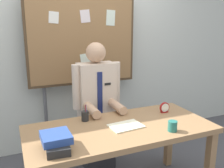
# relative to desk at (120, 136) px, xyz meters

# --- Properties ---
(back_wall) EXTENTS (6.40, 0.08, 2.70)m
(back_wall) POSITION_rel_desk_xyz_m (0.00, 1.32, 0.69)
(back_wall) COLOR silver
(back_wall) RESTS_ON ground_plane
(desk) EXTENTS (1.68, 0.76, 0.75)m
(desk) POSITION_rel_desk_xyz_m (0.00, 0.00, 0.00)
(desk) COLOR #9E754C
(desk) RESTS_ON ground_plane
(person) EXTENTS (0.55, 0.56, 1.45)m
(person) POSITION_rel_desk_xyz_m (0.00, 0.63, 0.02)
(person) COLOR #2D2D33
(person) RESTS_ON ground_plane
(bulletin_board) EXTENTS (1.37, 0.09, 2.02)m
(bulletin_board) POSITION_rel_desk_xyz_m (0.00, 1.11, 0.78)
(bulletin_board) COLOR #4C3823
(bulletin_board) RESTS_ON ground_plane
(book_stack) EXTENTS (0.21, 0.29, 0.12)m
(book_stack) POSITION_rel_desk_xyz_m (-0.60, -0.18, 0.15)
(book_stack) COLOR #262626
(book_stack) RESTS_ON desk
(open_notebook) EXTENTS (0.31, 0.22, 0.01)m
(open_notebook) POSITION_rel_desk_xyz_m (0.05, -0.02, 0.10)
(open_notebook) COLOR #F4EFCC
(open_notebook) RESTS_ON desk
(desk_clock) EXTENTS (0.11, 0.04, 0.11)m
(desk_clock) POSITION_rel_desk_xyz_m (0.57, 0.15, 0.14)
(desk_clock) COLOR maroon
(desk_clock) RESTS_ON desk
(coffee_mug) EXTENTS (0.08, 0.08, 0.09)m
(coffee_mug) POSITION_rel_desk_xyz_m (0.37, -0.26, 0.14)
(coffee_mug) COLOR #267266
(coffee_mug) RESTS_ON desk
(pen_holder) EXTENTS (0.07, 0.07, 0.16)m
(pen_holder) POSITION_rel_desk_xyz_m (-0.25, 0.26, 0.14)
(pen_holder) COLOR #262626
(pen_holder) RESTS_ON desk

